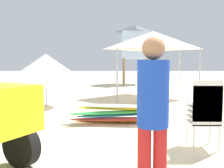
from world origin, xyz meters
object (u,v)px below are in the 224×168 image
at_px(popup_canopy, 153,40).
at_px(beach_umbrella_left, 46,64).
at_px(lifeguard_far_right, 153,111).
at_px(lifeguard_tower, 135,42).
at_px(stacked_plastic_chairs, 205,109).
at_px(surfboard_pile, 116,113).

height_order(popup_canopy, beach_umbrella_left, popup_canopy).
xyz_separation_m(lifeguard_far_right, lifeguard_tower, (1.00, 15.40, 1.87)).
height_order(lifeguard_far_right, beach_umbrella_left, beach_umbrella_left).
distance_m(lifeguard_far_right, beach_umbrella_left, 6.79).
relative_size(stacked_plastic_chairs, popup_canopy, 0.39).
distance_m(lifeguard_tower, beach_umbrella_left, 10.03).
bearing_deg(popup_canopy, surfboard_pile, -108.22).
bearing_deg(lifeguard_far_right, beach_umbrella_left, 113.72).
relative_size(surfboard_pile, beach_umbrella_left, 1.24).
relative_size(stacked_plastic_chairs, lifeguard_tower, 0.30).
distance_m(popup_canopy, lifeguard_tower, 6.93).
bearing_deg(stacked_plastic_chairs, surfboard_pile, 128.40).
bearing_deg(stacked_plastic_chairs, lifeguard_far_right, -122.60).
height_order(surfboard_pile, lifeguard_far_right, lifeguard_far_right).
bearing_deg(lifeguard_far_right, stacked_plastic_chairs, 57.40).
relative_size(popup_canopy, lifeguard_tower, 0.77).
distance_m(stacked_plastic_chairs, lifeguard_far_right, 2.16).
bearing_deg(surfboard_pile, popup_canopy, 71.78).
bearing_deg(lifeguard_tower, popup_canopy, -88.20).
bearing_deg(beach_umbrella_left, popup_canopy, 30.10).
bearing_deg(beach_umbrella_left, stacked_plastic_chairs, -48.67).
bearing_deg(popup_canopy, beach_umbrella_left, -149.90).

